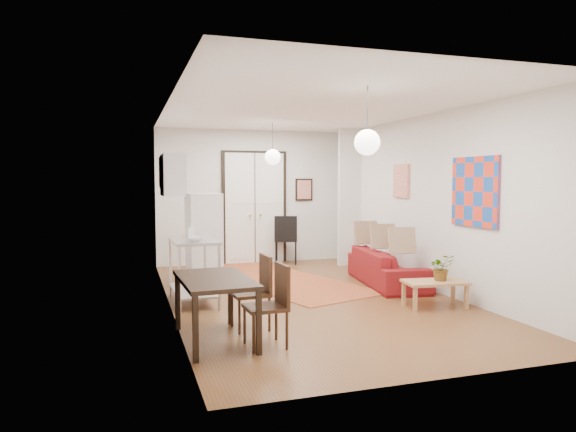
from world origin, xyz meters
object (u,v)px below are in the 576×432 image
object	(u,v)px
dining_chair_far	(263,298)
black_side_chair	(285,235)
dining_chair_near	(249,285)
coffee_table	(435,284)
sofa	(387,267)
kitchen_counter	(193,261)
dining_table	(215,285)
fridge	(204,239)

from	to	relation	value
dining_chair_far	black_side_chair	world-z (taller)	black_side_chair
dining_chair_near	black_side_chair	distance (m)	4.96
coffee_table	dining_chair_near	xyz separation A→B (m)	(-2.74, -0.14, 0.19)
black_side_chair	dining_chair_far	bearing A→B (deg)	89.37
sofa	kitchen_counter	size ratio (longest dim) A/B	1.66
sofa	dining_table	bearing A→B (deg)	131.39
sofa	black_side_chair	size ratio (longest dim) A/B	1.98
coffee_table	dining_table	bearing A→B (deg)	-169.91
kitchen_counter	dining_table	distance (m)	1.92
kitchen_counter	dining_chair_far	distance (m)	2.24
coffee_table	kitchen_counter	bearing A→B (deg)	157.42
fridge	sofa	bearing A→B (deg)	-24.84
coffee_table	dining_chair_far	xyz separation A→B (m)	(-2.74, -0.84, 0.19)
dining_chair_near	black_side_chair	size ratio (longest dim) A/B	0.85
fridge	black_side_chair	bearing A→B (deg)	35.29
coffee_table	dining_table	xyz separation A→B (m)	(-3.24, -0.58, 0.31)
kitchen_counter	coffee_table	bearing A→B (deg)	-23.90
dining_chair_near	dining_chair_far	size ratio (longest dim) A/B	1.00
fridge	black_side_chair	size ratio (longest dim) A/B	1.50
coffee_table	kitchen_counter	distance (m)	3.52
dining_table	black_side_chair	bearing A→B (deg)	64.69
kitchen_counter	dining_chair_near	distance (m)	1.57
sofa	dining_table	distance (m)	4.06
kitchen_counter	dining_chair_far	bearing A→B (deg)	-78.62
black_side_chair	kitchen_counter	bearing A→B (deg)	71.53
dining_table	dining_chair_near	size ratio (longest dim) A/B	1.49
sofa	black_side_chair	xyz separation A→B (m)	(-1.00, 2.79, 0.32)
fridge	black_side_chair	distance (m)	2.65
coffee_table	dining_chair_far	world-z (taller)	dining_chair_far
coffee_table	dining_chair_near	world-z (taller)	dining_chair_near
fridge	dining_chair_far	size ratio (longest dim) A/B	1.76
sofa	dining_table	size ratio (longest dim) A/B	1.55
dining_table	dining_chair_far	world-z (taller)	dining_chair_far
kitchen_counter	sofa	bearing A→B (deg)	3.84
fridge	dining_chair_near	bearing A→B (deg)	-92.52
coffee_table	black_side_chair	size ratio (longest dim) A/B	0.87
sofa	dining_chair_near	bearing A→B (deg)	129.78
dining_table	dining_chair_near	bearing A→B (deg)	41.73
dining_chair_far	black_side_chair	bearing A→B (deg)	157.66
coffee_table	fridge	bearing A→B (deg)	136.45
coffee_table	fridge	world-z (taller)	fridge
dining_chair_far	black_side_chair	distance (m)	5.61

